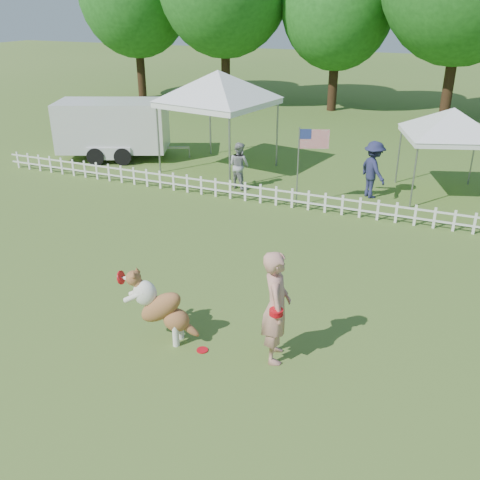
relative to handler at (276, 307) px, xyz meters
The scene contains 13 objects.
ground 2.01m from the handler, behind, with size 120.00×120.00×0.00m, color #375E1D.
picket_fence 7.29m from the handler, 103.86° to the left, with size 22.00×0.08×0.60m, color white, non-canonical shape.
handler is the anchor object (origin of this frame).
dog 2.07m from the handler, behind, with size 1.30×0.43×1.35m, color brown, non-canonical shape.
frisbee_on_turf 1.62m from the handler, 164.99° to the right, with size 0.20×0.20×0.02m, color red.
canopy_tent_left 11.34m from the handler, 119.96° to the left, with size 3.29×3.29×3.40m, color white, non-canonical shape.
canopy_tent_right 10.16m from the handler, 78.71° to the left, with size 2.59×2.59×2.67m, color white, non-canonical shape.
cargo_trailer 13.91m from the handler, 136.21° to the left, with size 5.05×2.22×2.22m, color silver, non-canonical shape.
flag_pole 7.46m from the handler, 104.80° to the left, with size 0.91×0.09×2.37m, color gray, non-canonical shape.
spectator_a 9.12m from the handler, 117.05° to the left, with size 0.74×0.57×1.51m, color #97989C.
spectator_b 8.94m from the handler, 90.13° to the left, with size 1.14×0.65×1.76m, color #222548.
tree_far_left 28.04m from the handler, 127.21° to the left, with size 6.60×6.60×11.00m, color #1C5518, non-canonical shape.
tree_center_left 23.37m from the handler, 101.87° to the left, with size 6.00×6.00×9.80m, color #1C5518, non-canonical shape.
Camera 1 is at (4.17, -7.26, 5.64)m, focal length 40.00 mm.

